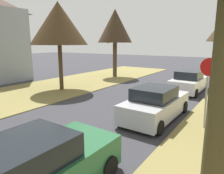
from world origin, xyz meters
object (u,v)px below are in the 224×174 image
at_px(street_tree_left_far, 115,26).
at_px(parked_sedan_silver, 156,104).
at_px(parked_sedan_white, 189,82).
at_px(street_tree_left_mid_b, 58,24).
at_px(parked_sedan_green, 33,172).
at_px(stop_sign_far, 209,78).

distance_m(street_tree_left_far, parked_sedan_silver, 13.42).
height_order(street_tree_left_far, parked_sedan_white, street_tree_left_far).
xyz_separation_m(street_tree_left_far, parked_sedan_silver, (8.47, -9.39, -4.49)).
relative_size(street_tree_left_mid_b, parked_sedan_green, 1.45).
bearing_deg(stop_sign_far, street_tree_left_mid_b, 170.37).
height_order(street_tree_left_mid_b, parked_sedan_green, street_tree_left_mid_b).
bearing_deg(parked_sedan_white, street_tree_left_mid_b, -148.83).
bearing_deg(street_tree_left_mid_b, stop_sign_far, -9.63).
bearing_deg(parked_sedan_green, street_tree_left_far, 117.41).
bearing_deg(parked_sedan_silver, street_tree_left_far, 132.05).
height_order(parked_sedan_silver, parked_sedan_white, same).
height_order(parked_sedan_green, parked_sedan_silver, same).
relative_size(parked_sedan_green, parked_sedan_white, 1.00).
xyz_separation_m(street_tree_left_mid_b, street_tree_left_far, (-0.07, 7.57, 0.28)).
relative_size(stop_sign_far, parked_sedan_white, 0.67).
xyz_separation_m(street_tree_left_far, parked_sedan_green, (8.27, -15.94, -4.49)).
relative_size(parked_sedan_green, parked_sedan_silver, 1.00).
bearing_deg(parked_sedan_green, stop_sign_far, 69.98).
relative_size(stop_sign_far, parked_sedan_silver, 0.67).
relative_size(street_tree_left_mid_b, parked_sedan_silver, 1.45).
xyz_separation_m(parked_sedan_green, parked_sedan_silver, (0.20, 6.55, 0.00)).
bearing_deg(parked_sedan_green, parked_sedan_silver, 88.23).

